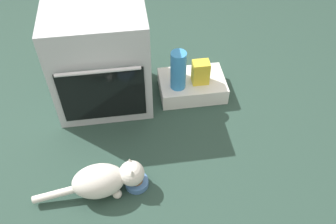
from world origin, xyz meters
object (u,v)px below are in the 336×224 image
at_px(water_bottle, 178,70).
at_px(oven, 100,58).
at_px(pantry_cabinet, 192,86).
at_px(food_bowl, 137,182).
at_px(snack_bag, 201,72).
at_px(cat, 105,180).

bearing_deg(water_bottle, oven, 170.79).
height_order(pantry_cabinet, food_bowl, pantry_cabinet).
relative_size(pantry_cabinet, water_bottle, 1.61).
distance_m(oven, snack_bag, 0.71).
bearing_deg(food_bowl, pantry_cabinet, 57.47).
xyz_separation_m(oven, water_bottle, (0.52, -0.08, -0.10)).
bearing_deg(snack_bag, oven, 175.13).
height_order(pantry_cabinet, cat, cat).
relative_size(pantry_cabinet, food_bowl, 3.38).
xyz_separation_m(oven, cat, (-0.02, -0.80, -0.26)).
bearing_deg(water_bottle, snack_bag, 8.79).
bearing_deg(snack_bag, food_bowl, -126.26).
xyz_separation_m(cat, water_bottle, (0.54, 0.71, 0.16)).
bearing_deg(oven, cat, -91.41).
xyz_separation_m(snack_bag, water_bottle, (-0.17, -0.03, 0.06)).
bearing_deg(snack_bag, cat, -133.90).
distance_m(pantry_cabinet, snack_bag, 0.16).
bearing_deg(oven, snack_bag, -4.87).
relative_size(oven, water_bottle, 2.50).
bearing_deg(food_bowl, cat, -175.47).
bearing_deg(cat, pantry_cabinet, 44.81).
bearing_deg(oven, water_bottle, -9.21).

